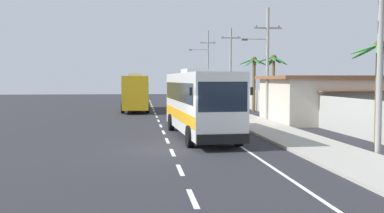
% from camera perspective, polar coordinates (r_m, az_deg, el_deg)
% --- Properties ---
extents(ground_plane, '(160.00, 160.00, 0.00)m').
position_cam_1_polar(ground_plane, '(20.60, -2.67, -5.51)').
color(ground_plane, '#28282D').
extents(sidewalk_kerb, '(3.20, 90.00, 0.14)m').
position_cam_1_polar(sidewalk_kerb, '(31.54, 8.49, -2.31)').
color(sidewalk_kerb, '#A8A399').
rests_on(sidewalk_kerb, ground).
extents(lane_markings, '(3.54, 71.09, 0.01)m').
position_cam_1_polar(lane_markings, '(35.45, -0.93, -1.75)').
color(lane_markings, white).
rests_on(lane_markings, ground).
extents(boundary_wall, '(0.24, 60.00, 2.15)m').
position_cam_1_polar(boundary_wall, '(36.40, 12.65, -0.01)').
color(boundary_wall, '#B2B2AD').
rests_on(boundary_wall, ground).
extents(coach_bus_foreground, '(3.30, 11.39, 3.84)m').
position_cam_1_polar(coach_bus_foreground, '(25.16, 0.93, 0.68)').
color(coach_bus_foreground, silver).
rests_on(coach_bus_foreground, ground).
extents(coach_bus_far_lane, '(2.90, 11.71, 3.83)m').
position_cam_1_polar(coach_bus_far_lane, '(46.56, -7.24, 1.91)').
color(coach_bus_far_lane, gold).
rests_on(coach_bus_far_lane, ground).
extents(motorcycle_beside_bus, '(0.56, 1.96, 1.57)m').
position_cam_1_polar(motorcycle_beside_bus, '(34.36, 3.20, -0.85)').
color(motorcycle_beside_bus, black).
rests_on(motorcycle_beside_bus, ground).
extents(pedestrian_near_kerb, '(0.36, 0.36, 1.64)m').
position_cam_1_polar(pedestrian_near_kerb, '(40.28, 6.30, 0.27)').
color(pedestrian_near_kerb, navy).
rests_on(pedestrian_near_kerb, sidewalk_kerb).
extents(pedestrian_midwalk, '(0.36, 0.36, 1.72)m').
position_cam_1_polar(pedestrian_midwalk, '(35.60, 5.27, -0.06)').
color(pedestrian_midwalk, '#2D7A47').
rests_on(pedestrian_midwalk, sidewalk_kerb).
extents(utility_pole_nearest, '(2.95, 0.24, 9.47)m').
position_cam_1_polar(utility_pole_nearest, '(20.38, 22.72, 8.22)').
color(utility_pole_nearest, '#9E9E99').
rests_on(utility_pole_nearest, ground).
extents(utility_pole_mid, '(3.14, 0.24, 8.71)m').
position_cam_1_polar(utility_pole_mid, '(35.14, 9.47, 5.70)').
color(utility_pole_mid, '#9E9E99').
rests_on(utility_pole_mid, ground).
extents(utility_pole_far, '(2.24, 0.24, 9.02)m').
position_cam_1_polar(utility_pole_far, '(50.81, 4.94, 5.13)').
color(utility_pole_far, '#9E9E99').
rests_on(utility_pole_far, ground).
extents(utility_pole_distant, '(3.97, 0.24, 10.42)m').
position_cam_1_polar(utility_pole_distant, '(66.56, 1.95, 5.42)').
color(utility_pole_distant, '#9E9E99').
rests_on(utility_pole_distant, ground).
extents(palm_nearest, '(2.95, 3.05, 5.56)m').
position_cam_1_polar(palm_nearest, '(46.18, 7.87, 4.04)').
color(palm_nearest, brown).
rests_on(palm_nearest, ground).
extents(palm_second, '(3.04, 2.89, 5.18)m').
position_cam_1_polar(palm_second, '(24.08, 22.73, 4.00)').
color(palm_second, brown).
rests_on(palm_second, ground).
extents(palm_third, '(2.59, 2.65, 5.42)m').
position_cam_1_polar(palm_third, '(40.35, 10.33, 4.49)').
color(palm_third, brown).
rests_on(palm_third, ground).
extents(roadside_building, '(13.41, 8.50, 3.49)m').
position_cam_1_polar(roadside_building, '(36.26, 19.89, 0.94)').
color(roadside_building, beige).
rests_on(roadside_building, ground).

